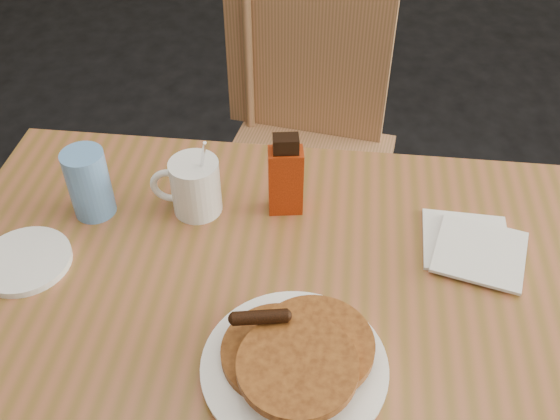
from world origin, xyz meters
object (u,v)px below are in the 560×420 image
(chair_main_far, at_px, (305,121))
(blue_tumbler, at_px, (89,183))
(coffee_mug, at_px, (194,186))
(main_table, at_px, (280,311))
(syrup_bottle, at_px, (286,177))
(pancake_plate, at_px, (295,361))

(chair_main_far, distance_m, blue_tumbler, 0.71)
(chair_main_far, xyz_separation_m, coffee_mug, (-0.18, -0.55, 0.23))
(main_table, distance_m, blue_tumbler, 0.39)
(main_table, height_order, syrup_bottle, syrup_bottle)
(chair_main_far, bearing_deg, pancake_plate, -77.76)
(chair_main_far, relative_size, pancake_plate, 3.69)
(pancake_plate, relative_size, blue_tumbler, 2.03)
(chair_main_far, bearing_deg, blue_tumbler, -110.80)
(main_table, height_order, pancake_plate, pancake_plate)
(chair_main_far, distance_m, pancake_plate, 0.89)
(coffee_mug, bearing_deg, chair_main_far, 62.19)
(main_table, relative_size, syrup_bottle, 7.78)
(main_table, xyz_separation_m, pancake_plate, (0.03, -0.14, 0.07))
(pancake_plate, height_order, blue_tumbler, blue_tumbler)
(chair_main_far, relative_size, coffee_mug, 5.92)
(main_table, xyz_separation_m, chair_main_far, (0.02, 0.73, -0.14))
(main_table, bearing_deg, syrup_bottle, 90.64)
(syrup_bottle, xyz_separation_m, blue_tumbler, (-0.34, -0.03, -0.01))
(pancake_plate, distance_m, blue_tumbler, 0.48)
(main_table, bearing_deg, pancake_plate, -78.23)
(chair_main_far, height_order, blue_tumbler, chair_main_far)
(main_table, relative_size, chair_main_far, 1.28)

